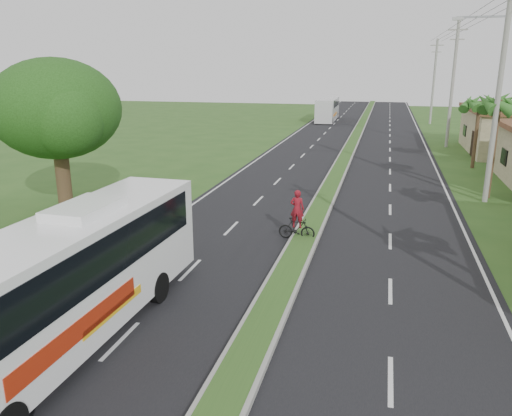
# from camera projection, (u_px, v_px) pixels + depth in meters

# --- Properties ---
(ground) EXTENTS (180.00, 180.00, 0.00)m
(ground) POSITION_uv_depth(u_px,v_px,m) (246.00, 360.00, 12.49)
(ground) COLOR #2F541E
(ground) RESTS_ON ground
(road_asphalt) EXTENTS (14.00, 160.00, 0.02)m
(road_asphalt) POSITION_uv_depth(u_px,v_px,m) (332.00, 185.00, 31.12)
(road_asphalt) COLOR black
(road_asphalt) RESTS_ON ground
(median_strip) EXTENTS (1.20, 160.00, 0.18)m
(median_strip) POSITION_uv_depth(u_px,v_px,m) (332.00, 183.00, 31.09)
(median_strip) COLOR gray
(median_strip) RESTS_ON ground
(lane_edge_left) EXTENTS (0.12, 160.00, 0.01)m
(lane_edge_left) POSITION_uv_depth(u_px,v_px,m) (230.00, 179.00, 32.74)
(lane_edge_left) COLOR silver
(lane_edge_left) RESTS_ON ground
(lane_edge_right) EXTENTS (0.12, 160.00, 0.01)m
(lane_edge_right) POSITION_uv_depth(u_px,v_px,m) (446.00, 191.00, 29.51)
(lane_edge_right) COLOR silver
(lane_edge_right) RESTS_ON ground
(palm_verge_c) EXTENTS (2.40, 2.40, 5.85)m
(palm_verge_c) POSITION_uv_depth(u_px,v_px,m) (499.00, 105.00, 26.68)
(palm_verge_c) COLOR #473321
(palm_verge_c) RESTS_ON ground
(palm_verge_d) EXTENTS (2.40, 2.40, 5.25)m
(palm_verge_d) POSITION_uv_depth(u_px,v_px,m) (480.00, 104.00, 35.10)
(palm_verge_d) COLOR #473321
(palm_verge_d) RESTS_ON ground
(shade_tree) EXTENTS (6.30, 6.00, 7.54)m
(shade_tree) POSITION_uv_depth(u_px,v_px,m) (54.00, 112.00, 23.37)
(shade_tree) COLOR #473321
(shade_tree) RESTS_ON ground
(utility_pole_b) EXTENTS (3.20, 0.28, 12.00)m
(utility_pole_b) POSITION_uv_depth(u_px,v_px,m) (499.00, 84.00, 25.52)
(utility_pole_b) COLOR gray
(utility_pole_b) RESTS_ON ground
(utility_pole_c) EXTENTS (1.60, 0.28, 11.00)m
(utility_pole_c) POSITION_uv_depth(u_px,v_px,m) (453.00, 84.00, 44.30)
(utility_pole_c) COLOR gray
(utility_pole_c) RESTS_ON ground
(utility_pole_d) EXTENTS (1.60, 0.28, 10.50)m
(utility_pole_d) POSITION_uv_depth(u_px,v_px,m) (434.00, 81.00, 63.00)
(utility_pole_d) COLOR gray
(utility_pole_d) RESTS_ON ground
(coach_bus_main) EXTENTS (2.54, 11.15, 3.59)m
(coach_bus_main) POSITION_uv_depth(u_px,v_px,m) (66.00, 276.00, 12.64)
(coach_bus_main) COLOR white
(coach_bus_main) RESTS_ON ground
(coach_bus_far) EXTENTS (2.43, 10.39, 3.02)m
(coach_bus_far) POSITION_uv_depth(u_px,v_px,m) (328.00, 108.00, 67.65)
(coach_bus_far) COLOR silver
(coach_bus_far) RESTS_ON ground
(motorcyclist) EXTENTS (1.58, 0.51, 2.18)m
(motorcyclist) POSITION_uv_depth(u_px,v_px,m) (297.00, 222.00, 21.00)
(motorcyclist) COLOR black
(motorcyclist) RESTS_ON ground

